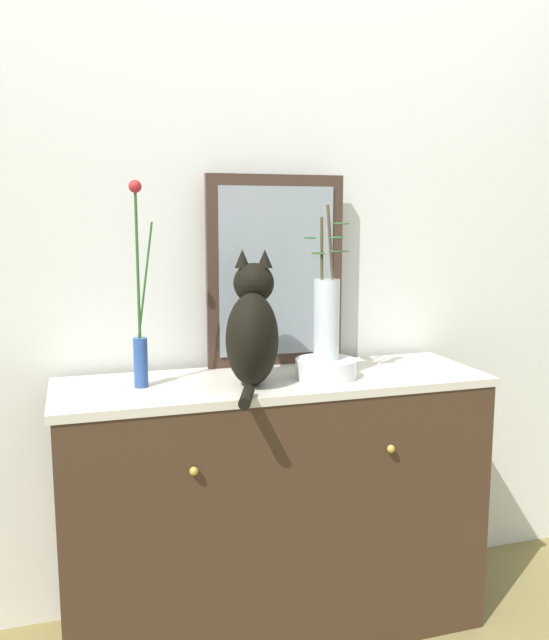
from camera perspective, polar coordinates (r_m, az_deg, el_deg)
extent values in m
plane|color=olive|center=(2.36, 0.00, -25.02)|extent=(6.00, 6.00, 0.00)
cube|color=silver|center=(2.23, -2.15, 8.50)|extent=(4.40, 0.08, 2.60)
cube|color=#3E291B|center=(2.16, 0.00, -16.13)|extent=(1.29, 0.40, 0.80)
cube|color=beige|center=(2.02, 0.00, -5.41)|extent=(1.32, 0.41, 0.02)
sphere|color=#B79338|center=(1.81, -7.01, -12.88)|extent=(0.02, 0.02, 0.02)
sphere|color=#B79338|center=(1.98, 10.06, -10.94)|extent=(0.02, 0.02, 0.02)
cube|color=#3E2B21|center=(2.16, 0.10, 4.24)|extent=(0.46, 0.03, 0.62)
cube|color=gray|center=(2.14, 0.22, 4.21)|extent=(0.39, 0.01, 0.55)
ellipsoid|color=black|center=(1.91, -1.95, -1.67)|extent=(0.23, 0.28, 0.27)
sphere|color=black|center=(1.96, -1.81, 3.21)|extent=(0.12, 0.12, 0.12)
cone|color=black|center=(1.95, -2.81, 5.34)|extent=(0.05, 0.05, 0.05)
cone|color=black|center=(1.95, -0.84, 5.34)|extent=(0.05, 0.05, 0.05)
cylinder|color=black|center=(1.75, -2.43, -6.67)|extent=(0.08, 0.14, 0.03)
cylinder|color=#2A4B8F|center=(1.94, -11.52, -3.63)|extent=(0.04, 0.04, 0.14)
cylinder|color=#2B5523|center=(1.90, -11.78, 4.55)|extent=(0.01, 0.01, 0.41)
sphere|color=#A72325|center=(1.89, -12.00, 11.26)|extent=(0.04, 0.04, 0.04)
cylinder|color=#2B5926|center=(1.90, -11.14, 3.41)|extent=(0.05, 0.01, 0.33)
cylinder|color=white|center=(2.02, 4.46, -4.22)|extent=(0.19, 0.19, 0.06)
cylinder|color=silver|center=(1.99, 4.52, 0.04)|extent=(0.08, 0.08, 0.24)
cylinder|color=brown|center=(1.96, 4.94, 5.30)|extent=(0.04, 0.03, 0.32)
ellipsoid|color=#324F2D|center=(1.93, 5.61, 5.95)|extent=(0.07, 0.04, 0.01)
ellipsoid|color=#225C2A|center=(1.92, 5.40, 7.13)|extent=(0.08, 0.07, 0.01)
ellipsoid|color=#2D572C|center=(1.94, 5.75, 8.32)|extent=(0.08, 0.06, 0.01)
cylinder|color=#423C1E|center=(1.97, 4.12, 4.79)|extent=(0.02, 0.04, 0.28)
ellipsoid|color=#29581B|center=(1.98, 3.83, 5.78)|extent=(0.04, 0.07, 0.01)
ellipsoid|color=#225322|center=(1.97, 3.07, 7.14)|extent=(0.04, 0.07, 0.01)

